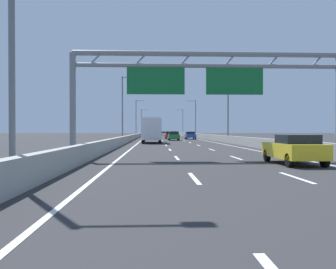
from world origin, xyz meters
TOP-DOWN VIEW (x-y plane):
  - ground_plane at (0.00, 100.00)m, footprint 260.00×260.00m
  - lane_dash_left_1 at (-1.80, 12.50)m, footprint 0.16×3.00m
  - lane_dash_left_2 at (-1.80, 21.50)m, footprint 0.16×3.00m
  - lane_dash_left_3 at (-1.80, 30.50)m, footprint 0.16×3.00m
  - lane_dash_left_4 at (-1.80, 39.50)m, footprint 0.16×3.00m
  - lane_dash_left_5 at (-1.80, 48.50)m, footprint 0.16×3.00m
  - lane_dash_left_6 at (-1.80, 57.50)m, footprint 0.16×3.00m
  - lane_dash_left_7 at (-1.80, 66.50)m, footprint 0.16×3.00m
  - lane_dash_left_8 at (-1.80, 75.50)m, footprint 0.16×3.00m
  - lane_dash_left_9 at (-1.80, 84.50)m, footprint 0.16×3.00m
  - lane_dash_left_10 at (-1.80, 93.50)m, footprint 0.16×3.00m
  - lane_dash_left_11 at (-1.80, 102.50)m, footprint 0.16×3.00m
  - lane_dash_left_12 at (-1.80, 111.50)m, footprint 0.16×3.00m
  - lane_dash_left_13 at (-1.80, 120.50)m, footprint 0.16×3.00m
  - lane_dash_left_14 at (-1.80, 129.50)m, footprint 0.16×3.00m
  - lane_dash_left_15 at (-1.80, 138.50)m, footprint 0.16×3.00m
  - lane_dash_left_16 at (-1.80, 147.50)m, footprint 0.16×3.00m
  - lane_dash_left_17 at (-1.80, 156.50)m, footprint 0.16×3.00m
  - lane_dash_right_1 at (1.80, 12.50)m, footprint 0.16×3.00m
  - lane_dash_right_2 at (1.80, 21.50)m, footprint 0.16×3.00m
  - lane_dash_right_3 at (1.80, 30.50)m, footprint 0.16×3.00m
  - lane_dash_right_4 at (1.80, 39.50)m, footprint 0.16×3.00m
  - lane_dash_right_5 at (1.80, 48.50)m, footprint 0.16×3.00m
  - lane_dash_right_6 at (1.80, 57.50)m, footprint 0.16×3.00m
  - lane_dash_right_7 at (1.80, 66.50)m, footprint 0.16×3.00m
  - lane_dash_right_8 at (1.80, 75.50)m, footprint 0.16×3.00m
  - lane_dash_right_9 at (1.80, 84.50)m, footprint 0.16×3.00m
  - lane_dash_right_10 at (1.80, 93.50)m, footprint 0.16×3.00m
  - lane_dash_right_11 at (1.80, 102.50)m, footprint 0.16×3.00m
  - lane_dash_right_12 at (1.80, 111.50)m, footprint 0.16×3.00m
  - lane_dash_right_13 at (1.80, 120.50)m, footprint 0.16×3.00m
  - lane_dash_right_14 at (1.80, 129.50)m, footprint 0.16×3.00m
  - lane_dash_right_15 at (1.80, 138.50)m, footprint 0.16×3.00m
  - lane_dash_right_16 at (1.80, 147.50)m, footprint 0.16×3.00m
  - lane_dash_right_17 at (1.80, 156.50)m, footprint 0.16×3.00m
  - edge_line_left at (-5.25, 88.00)m, footprint 0.16×176.00m
  - edge_line_right at (5.25, 88.00)m, footprint 0.16×176.00m
  - barrier_left at (-6.90, 110.00)m, footprint 0.45×220.00m
  - barrier_right at (6.90, 110.00)m, footprint 0.45×220.00m
  - sign_gantry at (-0.17, 21.09)m, footprint 16.21×0.36m
  - streetlamp_left_near at (-7.47, 11.70)m, footprint 2.58×0.28m
  - streetlamp_left_mid at (-7.47, 51.42)m, footprint 2.58×0.28m
  - streetlamp_right_mid at (7.47, 51.42)m, footprint 2.58×0.28m
  - streetlamp_left_far at (-7.47, 91.13)m, footprint 2.58×0.28m
  - streetlamp_right_far at (7.47, 91.13)m, footprint 2.58×0.28m
  - streetlamp_left_distant at (-7.47, 130.84)m, footprint 2.58×0.28m
  - streetlamp_right_distant at (7.47, 130.84)m, footprint 2.58×0.28m
  - green_car at (0.21, 59.74)m, footprint 1.79×4.49m
  - red_car at (0.10, 70.42)m, footprint 1.89×4.28m
  - blue_car at (3.78, 66.91)m, footprint 1.82×4.14m
  - black_car at (3.71, 119.62)m, footprint 1.87×4.36m
  - orange_car at (-3.43, 88.78)m, footprint 1.75×4.43m
  - white_car at (0.02, 110.43)m, footprint 1.74×4.65m
  - yellow_car at (3.72, 17.40)m, footprint 1.84×4.22m
  - box_truck at (-3.47, 47.35)m, footprint 2.48×8.61m

SIDE VIEW (x-z plane):
  - ground_plane at x=0.00m, z-range 0.00..0.00m
  - lane_dash_left_1 at x=-1.80m, z-range 0.00..0.01m
  - lane_dash_left_2 at x=-1.80m, z-range 0.00..0.01m
  - lane_dash_left_3 at x=-1.80m, z-range 0.00..0.01m
  - lane_dash_left_4 at x=-1.80m, z-range 0.00..0.01m
  - lane_dash_left_5 at x=-1.80m, z-range 0.00..0.01m
  - lane_dash_left_6 at x=-1.80m, z-range 0.00..0.01m
  - lane_dash_left_7 at x=-1.80m, z-range 0.00..0.01m
  - lane_dash_left_8 at x=-1.80m, z-range 0.00..0.01m
  - lane_dash_left_9 at x=-1.80m, z-range 0.00..0.01m
  - lane_dash_left_10 at x=-1.80m, z-range 0.00..0.01m
  - lane_dash_left_11 at x=-1.80m, z-range 0.00..0.01m
  - lane_dash_left_12 at x=-1.80m, z-range 0.00..0.01m
  - lane_dash_left_13 at x=-1.80m, z-range 0.00..0.01m
  - lane_dash_left_14 at x=-1.80m, z-range 0.00..0.01m
  - lane_dash_left_15 at x=-1.80m, z-range 0.00..0.01m
  - lane_dash_left_16 at x=-1.80m, z-range 0.00..0.01m
  - lane_dash_left_17 at x=-1.80m, z-range 0.00..0.01m
  - lane_dash_right_1 at x=1.80m, z-range 0.00..0.01m
  - lane_dash_right_2 at x=1.80m, z-range 0.00..0.01m
  - lane_dash_right_3 at x=1.80m, z-range 0.00..0.01m
  - lane_dash_right_4 at x=1.80m, z-range 0.00..0.01m
  - lane_dash_right_5 at x=1.80m, z-range 0.00..0.01m
  - lane_dash_right_6 at x=1.80m, z-range 0.00..0.01m
  - lane_dash_right_7 at x=1.80m, z-range 0.00..0.01m
  - lane_dash_right_8 at x=1.80m, z-range 0.00..0.01m
  - lane_dash_right_9 at x=1.80m, z-range 0.00..0.01m
  - lane_dash_right_10 at x=1.80m, z-range 0.00..0.01m
  - lane_dash_right_11 at x=1.80m, z-range 0.00..0.01m
  - lane_dash_right_12 at x=1.80m, z-range 0.00..0.01m
  - lane_dash_right_13 at x=1.80m, z-range 0.00..0.01m
  - lane_dash_right_14 at x=1.80m, z-range 0.00..0.01m
  - lane_dash_right_15 at x=1.80m, z-range 0.00..0.01m
  - lane_dash_right_16 at x=1.80m, z-range 0.00..0.01m
  - lane_dash_right_17 at x=1.80m, z-range 0.00..0.01m
  - edge_line_left at x=-5.25m, z-range 0.00..0.01m
  - edge_line_right at x=5.25m, z-range 0.00..0.01m
  - barrier_left at x=-6.90m, z-range 0.00..0.95m
  - barrier_right at x=6.90m, z-range 0.00..0.95m
  - white_car at x=0.02m, z-range 0.04..1.39m
  - black_car at x=3.71m, z-range 0.03..1.45m
  - yellow_car at x=3.72m, z-range 0.02..1.49m
  - blue_car at x=3.78m, z-range 0.03..1.49m
  - green_car at x=0.21m, z-range 0.01..1.51m
  - red_car at x=0.10m, z-range 0.02..1.52m
  - orange_car at x=-3.43m, z-range 0.03..1.55m
  - box_truck at x=-3.47m, z-range 0.13..3.40m
  - sign_gantry at x=-0.17m, z-range 1.63..7.99m
  - streetlamp_left_near at x=-7.47m, z-range 0.65..10.15m
  - streetlamp_left_mid at x=-7.47m, z-range 0.65..10.15m
  - streetlamp_right_mid at x=7.47m, z-range 0.65..10.15m
  - streetlamp_left_far at x=-7.47m, z-range 0.65..10.15m
  - streetlamp_right_far at x=7.47m, z-range 0.65..10.15m
  - streetlamp_left_distant at x=-7.47m, z-range 0.65..10.15m
  - streetlamp_right_distant at x=7.47m, z-range 0.65..10.15m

